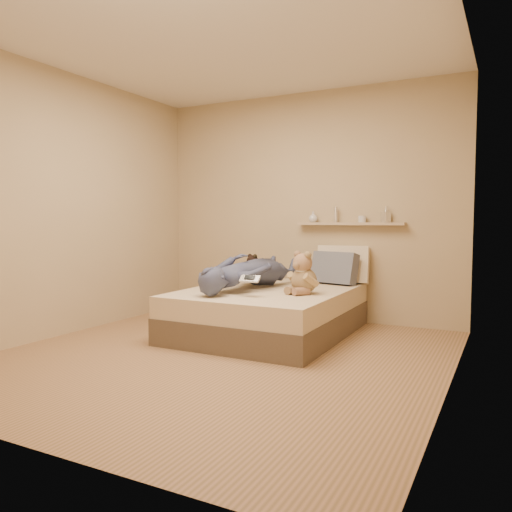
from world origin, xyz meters
The scene contains 10 objects.
room centered at (0.00, 0.00, 1.30)m, with size 3.80×3.80×3.80m.
bed centered at (0.00, 0.93, 0.22)m, with size 1.50×1.90×0.45m.
game_console centered at (0.06, 0.40, 0.61)m, with size 0.19×0.09×0.06m.
teddy_bear centered at (0.42, 0.79, 0.62)m, with size 0.32×0.33×0.41m.
dark_plush centered at (-0.44, 1.44, 0.58)m, with size 0.20×0.20×0.31m.
pillow_cream centered at (0.51, 1.76, 0.65)m, with size 0.55×0.16×0.40m, color beige.
pillow_grey centered at (0.45, 1.62, 0.62)m, with size 0.50×0.14×0.34m, color slate.
person centered at (-0.21, 0.87, 0.63)m, with size 0.54×1.48×0.36m, color #3F4964.
wall_shelf centered at (0.55, 1.84, 1.10)m, with size 1.20×0.12×0.03m, color tan.
shelf_bottles centered at (0.52, 1.84, 1.18)m, with size 0.94×0.14×0.17m.
Camera 1 is at (2.15, -3.53, 1.13)m, focal length 35.00 mm.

